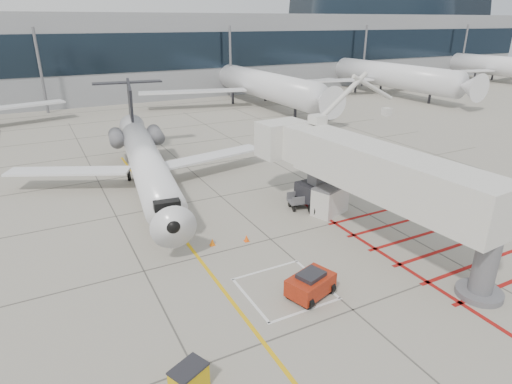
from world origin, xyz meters
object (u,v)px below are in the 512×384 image
spill_bin (189,379)px  regional_jet (148,153)px  jet_bridge (385,183)px  pushback_tug (311,284)px

spill_bin → regional_jet: bearing=54.7°
jet_bridge → spill_bin: size_ratio=15.04×
regional_jet → pushback_tug: (3.69, -16.11, -2.97)m
regional_jet → spill_bin: 19.60m
pushback_tug → spill_bin: pushback_tug is taller
pushback_tug → jet_bridge: bearing=3.4°
pushback_tug → spill_bin: size_ratio=1.83×
spill_bin → pushback_tug: bearing=-2.9°
pushback_tug → spill_bin: 7.90m
regional_jet → jet_bridge: 17.13m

